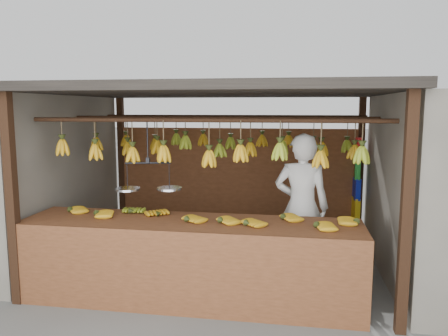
# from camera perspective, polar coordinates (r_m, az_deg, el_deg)

# --- Properties ---
(ground) EXTENTS (80.00, 80.00, 0.00)m
(ground) POSITION_cam_1_polar(r_m,az_deg,el_deg) (6.11, -0.47, -12.56)
(ground) COLOR #5B5B57
(stall) EXTENTS (4.30, 3.30, 2.40)m
(stall) POSITION_cam_1_polar(r_m,az_deg,el_deg) (6.05, 0.04, 6.35)
(stall) COLOR black
(stall) RESTS_ON ground
(counter) EXTENTS (3.77, 0.85, 0.96)m
(counter) POSITION_cam_1_polar(r_m,az_deg,el_deg) (4.76, -4.68, -9.44)
(counter) COLOR brown
(counter) RESTS_ON ground
(hanging_bananas) EXTENTS (3.60, 2.25, 0.40)m
(hanging_bananas) POSITION_cam_1_polar(r_m,az_deg,el_deg) (5.74, -0.55, 2.71)
(hanging_bananas) COLOR #CB9015
(hanging_bananas) RESTS_ON ground
(balance_scale) EXTENTS (0.73, 0.38, 0.79)m
(balance_scale) POSITION_cam_1_polar(r_m,az_deg,el_deg) (4.99, -9.83, -2.25)
(balance_scale) COLOR black
(balance_scale) RESTS_ON ground
(vendor) EXTENTS (0.70, 0.49, 1.83)m
(vendor) POSITION_cam_1_polar(r_m,az_deg,el_deg) (5.49, 10.09, -5.07)
(vendor) COLOR white
(vendor) RESTS_ON ground
(bag_bundles) EXTENTS (0.08, 0.26, 1.29)m
(bag_bundles) POSITION_cam_1_polar(r_m,az_deg,el_deg) (7.14, 16.98, -1.33)
(bag_bundles) COLOR red
(bag_bundles) RESTS_ON ground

